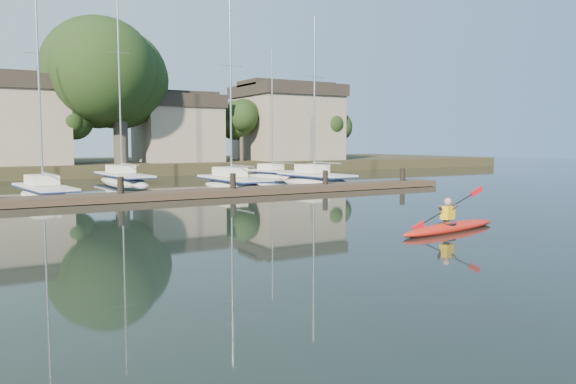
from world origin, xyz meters
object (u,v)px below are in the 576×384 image
sailboat_4 (316,186)px  sailboat_1 (45,200)px  dock (180,194)px  sailboat_7 (274,179)px  sailboat_6 (123,184)px  sailboat_3 (233,190)px  kayak (450,225)px

sailboat_4 → sailboat_1: bearing=175.2°
dock → sailboat_7: bearing=45.8°
sailboat_1 → sailboat_4: sailboat_1 is taller
sailboat_4 → sailboat_6: 13.91m
sailboat_6 → sailboat_3: bearing=-61.6°
dock → sailboat_4: bearing=24.2°
sailboat_6 → sailboat_1: bearing=-129.5°
sailboat_1 → sailboat_4: size_ratio=1.00×
kayak → sailboat_1: (-10.12, 19.09, -0.36)m
sailboat_6 → sailboat_4: bearing=-38.5°
kayak → dock: 15.25m
sailboat_3 → sailboat_7: size_ratio=1.17×
kayak → sailboat_1: 21.61m
sailboat_6 → sailboat_7: bearing=-6.2°
sailboat_4 → sailboat_7: (0.63, 7.40, 0.04)m
kayak → sailboat_7: bearing=63.3°
sailboat_4 → sailboat_7: bearing=77.6°
sailboat_1 → sailboat_6: size_ratio=0.82×
sailboat_6 → sailboat_7: sailboat_6 is taller
sailboat_4 → sailboat_6: (-11.47, 7.87, 0.03)m
dock → sailboat_4: size_ratio=2.63×
sailboat_4 → kayak: bearing=-118.3°
sailboat_1 → sailboat_7: sailboat_1 is taller
sailboat_1 → dock: bearing=-43.9°
kayak → sailboat_6: bearing=88.0°
dock → sailboat_1: 7.44m
dock → sailboat_3: 7.41m
sailboat_4 → sailboat_6: bearing=138.0°
sailboat_3 → sailboat_6: 9.46m
kayak → sailboat_6: sailboat_6 is taller
sailboat_1 → sailboat_6: sailboat_6 is taller
dock → sailboat_6: sailboat_6 is taller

